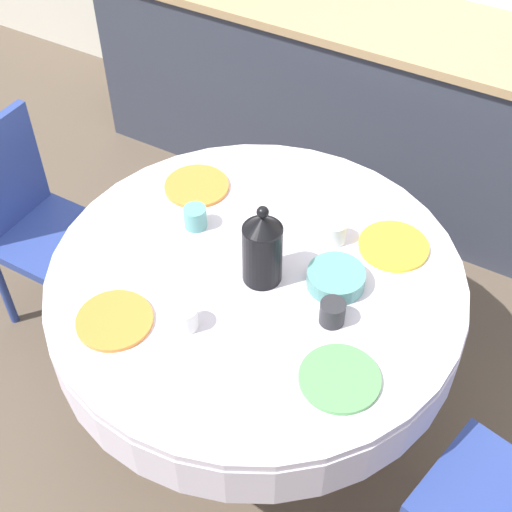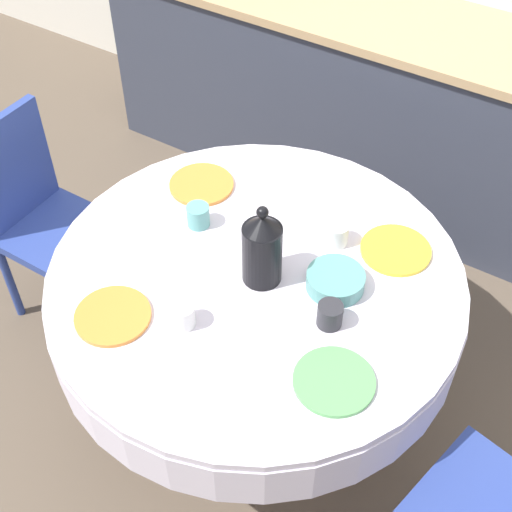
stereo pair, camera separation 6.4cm
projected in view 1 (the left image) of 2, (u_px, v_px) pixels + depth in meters
The scene contains 14 objects.
ground_plane at pixel (256, 400), 2.89m from camera, with size 12.00×12.00×0.00m, color brown.
kitchen_counter at pixel (406, 117), 3.43m from camera, with size 3.24×0.64×0.96m.
dining_table at pixel (256, 297), 2.43m from camera, with size 1.39×1.39×0.76m.
chair_right at pixel (33, 218), 2.87m from camera, with size 0.40×0.40×0.94m.
plate_near_left at pixel (115, 320), 2.19m from camera, with size 0.24×0.24×0.01m, color orange.
cup_near_left at pixel (185, 317), 2.16m from camera, with size 0.08×0.08×0.08m, color white.
plate_near_right at pixel (340, 378), 2.04m from camera, with size 0.24×0.24×0.01m, color #5BA85B.
cup_near_right at pixel (332, 312), 2.17m from camera, with size 0.08×0.08×0.08m, color #28282D.
plate_far_left at pixel (197, 186), 2.63m from camera, with size 0.24×0.24×0.01m, color orange.
cup_far_left at pixel (195, 217), 2.46m from camera, with size 0.08×0.08×0.08m, color #5BA39E.
plate_far_right at pixel (394, 246), 2.41m from camera, with size 0.24×0.24×0.01m, color yellow.
cup_far_right at pixel (335, 232), 2.42m from camera, with size 0.08×0.08×0.08m, color white.
coffee_carafe at pixel (262, 249), 2.23m from camera, with size 0.13×0.13×0.31m.
fruit_bowl at pixel (336, 278), 2.28m from camera, with size 0.19×0.19×0.06m, color #569993.
Camera 1 is at (0.78, -1.37, 2.49)m, focal length 50.00 mm.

